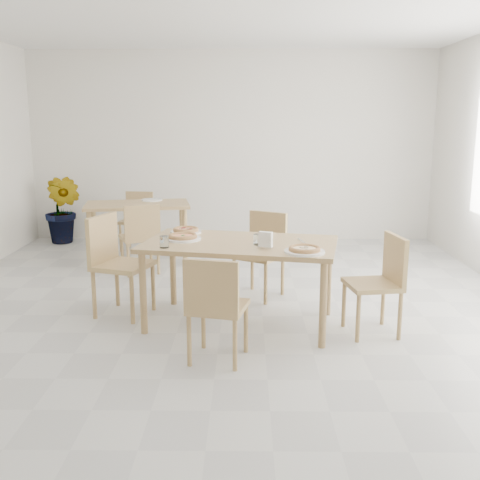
{
  "coord_description": "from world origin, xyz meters",
  "views": [
    {
      "loc": [
        0.22,
        -4.97,
        1.79
      ],
      "look_at": [
        0.17,
        -0.19,
        0.77
      ],
      "focal_mm": 42.0,
      "sensor_mm": 36.0,
      "label": 1
    }
  ],
  "objects_px": {
    "chair_west": "(114,258)",
    "second_table": "(138,211)",
    "chair_back_s": "(141,234)",
    "pizza_pepperoni": "(186,230)",
    "chair_north": "(263,248)",
    "chair_east": "(382,277)",
    "pizza_mushroom": "(305,249)",
    "chair_back_n": "(138,216)",
    "plate_pepperoni": "(186,232)",
    "plate_mushroom": "(305,252)",
    "napkin_holder": "(266,240)",
    "main_table": "(240,250)",
    "tumbler_a": "(164,242)",
    "pizza_margherita": "(183,236)",
    "tumbler_b": "(258,239)",
    "chair_south": "(215,302)",
    "plate_margherita": "(183,239)",
    "plate_empty": "(152,200)",
    "potted_plant": "(63,210)"
  },
  "relations": [
    {
      "from": "chair_west",
      "to": "second_table",
      "type": "relative_size",
      "value": 0.66
    },
    {
      "from": "chair_back_s",
      "to": "pizza_pepperoni",
      "type": "bearing_deg",
      "value": 94.57
    },
    {
      "from": "chair_north",
      "to": "chair_east",
      "type": "bearing_deg",
      "value": -16.71
    },
    {
      "from": "pizza_mushroom",
      "to": "chair_back_n",
      "type": "bearing_deg",
      "value": 120.45
    },
    {
      "from": "chair_north",
      "to": "plate_pepperoni",
      "type": "bearing_deg",
      "value": -116.9
    },
    {
      "from": "plate_mushroom",
      "to": "pizza_pepperoni",
      "type": "distance_m",
      "value": 1.31
    },
    {
      "from": "pizza_pepperoni",
      "to": "second_table",
      "type": "bearing_deg",
      "value": 113.33
    },
    {
      "from": "pizza_mushroom",
      "to": "pizza_pepperoni",
      "type": "xyz_separation_m",
      "value": [
        -1.04,
        0.8,
        0.0
      ]
    },
    {
      "from": "napkin_holder",
      "to": "chair_back_n",
      "type": "bearing_deg",
      "value": 137.45
    },
    {
      "from": "chair_north",
      "to": "main_table",
      "type": "bearing_deg",
      "value": -73.77
    },
    {
      "from": "main_table",
      "to": "tumbler_a",
      "type": "bearing_deg",
      "value": -148.57
    },
    {
      "from": "main_table",
      "to": "chair_north",
      "type": "distance_m",
      "value": 0.91
    },
    {
      "from": "pizza_margherita",
      "to": "tumbler_b",
      "type": "relative_size",
      "value": 3.67
    },
    {
      "from": "tumbler_a",
      "to": "chair_south",
      "type": "bearing_deg",
      "value": -53.38
    },
    {
      "from": "chair_north",
      "to": "plate_mushroom",
      "type": "bearing_deg",
      "value": -45.93
    },
    {
      "from": "main_table",
      "to": "second_table",
      "type": "xyz_separation_m",
      "value": [
        -1.34,
        2.31,
        -0.03
      ]
    },
    {
      "from": "pizza_margherita",
      "to": "chair_north",
      "type": "bearing_deg",
      "value": 46.59
    },
    {
      "from": "plate_margherita",
      "to": "plate_empty",
      "type": "xyz_separation_m",
      "value": [
        -0.68,
        2.47,
        0.0
      ]
    },
    {
      "from": "tumbler_b",
      "to": "pizza_pepperoni",
      "type": "bearing_deg",
      "value": 142.68
    },
    {
      "from": "chair_west",
      "to": "main_table",
      "type": "bearing_deg",
      "value": -83.97
    },
    {
      "from": "chair_back_s",
      "to": "chair_back_n",
      "type": "height_order",
      "value": "chair_back_s"
    },
    {
      "from": "chair_west",
      "to": "pizza_margherita",
      "type": "height_order",
      "value": "chair_west"
    },
    {
      "from": "pizza_margherita",
      "to": "plate_empty",
      "type": "distance_m",
      "value": 2.57
    },
    {
      "from": "chair_back_n",
      "to": "plate_empty",
      "type": "relative_size",
      "value": 2.95
    },
    {
      "from": "chair_north",
      "to": "chair_east",
      "type": "distance_m",
      "value": 1.44
    },
    {
      "from": "chair_south",
      "to": "tumbler_a",
      "type": "distance_m",
      "value": 0.83
    },
    {
      "from": "tumbler_a",
      "to": "chair_east",
      "type": "bearing_deg",
      "value": 0.87
    },
    {
      "from": "pizza_pepperoni",
      "to": "potted_plant",
      "type": "xyz_separation_m",
      "value": [
        -2.12,
        2.95,
        -0.28
      ]
    },
    {
      "from": "second_table",
      "to": "potted_plant",
      "type": "xyz_separation_m",
      "value": [
        -1.3,
        1.03,
        -0.15
      ]
    },
    {
      "from": "plate_margherita",
      "to": "chair_back_n",
      "type": "relative_size",
      "value": 0.4
    },
    {
      "from": "plate_empty",
      "to": "plate_mushroom",
      "type": "bearing_deg",
      "value": -59.95
    },
    {
      "from": "main_table",
      "to": "pizza_margherita",
      "type": "xyz_separation_m",
      "value": [
        -0.51,
        0.09,
        0.1
      ]
    },
    {
      "from": "pizza_margherita",
      "to": "plate_empty",
      "type": "relative_size",
      "value": 1.24
    },
    {
      "from": "plate_pepperoni",
      "to": "plate_margherita",
      "type": "bearing_deg",
      "value": -88.83
    },
    {
      "from": "pizza_margherita",
      "to": "napkin_holder",
      "type": "xyz_separation_m",
      "value": [
        0.72,
        -0.33,
        0.03
      ]
    },
    {
      "from": "pizza_mushroom",
      "to": "plate_pepperoni",
      "type": "bearing_deg",
      "value": 142.42
    },
    {
      "from": "chair_north",
      "to": "tumbler_b",
      "type": "distance_m",
      "value": 1.02
    },
    {
      "from": "chair_back_n",
      "to": "tumbler_b",
      "type": "bearing_deg",
      "value": -53.61
    },
    {
      "from": "plate_mushroom",
      "to": "pizza_pepperoni",
      "type": "relative_size",
      "value": 1.25
    },
    {
      "from": "main_table",
      "to": "chair_east",
      "type": "bearing_deg",
      "value": 1.38
    },
    {
      "from": "pizza_margherita",
      "to": "main_table",
      "type": "bearing_deg",
      "value": -9.68
    },
    {
      "from": "tumbler_b",
      "to": "chair_back_s",
      "type": "distance_m",
      "value": 2.24
    },
    {
      "from": "chair_south",
      "to": "plate_mushroom",
      "type": "distance_m",
      "value": 0.87
    },
    {
      "from": "main_table",
      "to": "potted_plant",
      "type": "relative_size",
      "value": 1.79
    },
    {
      "from": "pizza_margherita",
      "to": "tumbler_b",
      "type": "bearing_deg",
      "value": -16.8
    },
    {
      "from": "pizza_pepperoni",
      "to": "potted_plant",
      "type": "height_order",
      "value": "potted_plant"
    },
    {
      "from": "pizza_margherita",
      "to": "napkin_holder",
      "type": "relative_size",
      "value": 2.45
    },
    {
      "from": "pizza_margherita",
      "to": "second_table",
      "type": "height_order",
      "value": "pizza_margherita"
    },
    {
      "from": "chair_west",
      "to": "plate_empty",
      "type": "distance_m",
      "value": 2.31
    },
    {
      "from": "plate_mushroom",
      "to": "plate_empty",
      "type": "relative_size",
      "value": 1.2
    }
  ]
}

